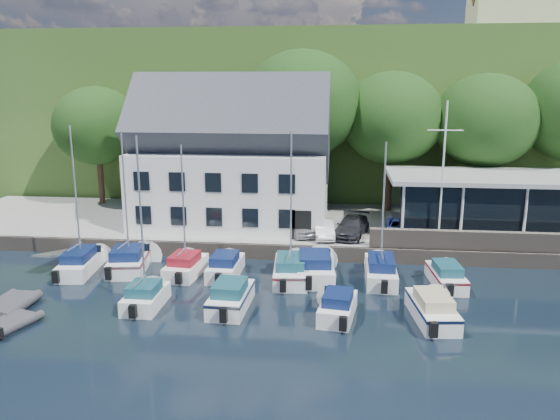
{
  "coord_description": "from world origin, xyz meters",
  "views": [
    {
      "loc": [
        0.97,
        -22.99,
        11.34
      ],
      "look_at": [
        -2.58,
        9.0,
        3.82
      ],
      "focal_mm": 35.0,
      "sensor_mm": 36.0,
      "label": 1
    }
  ],
  "objects_px": {
    "boat_r1_4": "(291,205)",
    "boat_r2_3": "(338,304)",
    "harbor_building": "(232,166)",
    "car_dgrey": "(352,226)",
    "dinghy_1": "(7,323)",
    "boat_r1_6": "(383,205)",
    "boat_r1_0": "(76,201)",
    "boat_r1_2": "(183,207)",
    "boat_r2_1": "(142,230)",
    "boat_r1_5": "(315,265)",
    "car_white": "(324,229)",
    "car_blue": "(400,228)",
    "flagpole": "(443,174)",
    "boat_r1_7": "(446,274)",
    "boat_r2_4": "(432,306)",
    "club_pavilion": "(482,203)",
    "boat_r1_3": "(226,264)",
    "car_silver": "(300,225)",
    "boat_r2_2": "(231,294)",
    "boat_r1_1": "(125,197)",
    "dinghy_0": "(9,303)"
  },
  "relations": [
    {
      "from": "flagpole",
      "to": "boat_r2_3",
      "type": "xyz_separation_m",
      "value": [
        -6.51,
        -10.19,
        -4.95
      ]
    },
    {
      "from": "boat_r2_4",
      "to": "dinghy_1",
      "type": "relative_size",
      "value": 2.16
    },
    {
      "from": "boat_r1_4",
      "to": "boat_r2_1",
      "type": "bearing_deg",
      "value": -149.59
    },
    {
      "from": "club_pavilion",
      "to": "boat_r1_7",
      "type": "distance_m",
      "value": 9.64
    },
    {
      "from": "car_white",
      "to": "boat_r2_3",
      "type": "distance_m",
      "value": 10.89
    },
    {
      "from": "car_dgrey",
      "to": "boat_r1_7",
      "type": "xyz_separation_m",
      "value": [
        5.3,
        -6.32,
        -0.98
      ]
    },
    {
      "from": "boat_r1_4",
      "to": "boat_r2_3",
      "type": "bearing_deg",
      "value": -65.27
    },
    {
      "from": "boat_r1_5",
      "to": "boat_r1_0",
      "type": "bearing_deg",
      "value": 177.02
    },
    {
      "from": "boat_r1_6",
      "to": "boat_r2_3",
      "type": "relative_size",
      "value": 1.82
    },
    {
      "from": "boat_r1_4",
      "to": "dinghy_0",
      "type": "bearing_deg",
      "value": -160.24
    },
    {
      "from": "boat_r1_2",
      "to": "boat_r2_4",
      "type": "distance_m",
      "value": 15.05
    },
    {
      "from": "car_silver",
      "to": "car_dgrey",
      "type": "height_order",
      "value": "car_dgrey"
    },
    {
      "from": "boat_r1_7",
      "to": "car_silver",
      "type": "bearing_deg",
      "value": 140.12
    },
    {
      "from": "harbor_building",
      "to": "car_dgrey",
      "type": "xyz_separation_m",
      "value": [
        8.87,
        -2.71,
        -3.69
      ]
    },
    {
      "from": "club_pavilion",
      "to": "boat_r1_2",
      "type": "height_order",
      "value": "boat_r1_2"
    },
    {
      "from": "boat_r2_3",
      "to": "dinghy_1",
      "type": "height_order",
      "value": "boat_r2_3"
    },
    {
      "from": "boat_r1_6",
      "to": "boat_r1_0",
      "type": "bearing_deg",
      "value": -177.7
    },
    {
      "from": "car_white",
      "to": "boat_r1_1",
      "type": "bearing_deg",
      "value": -162.15
    },
    {
      "from": "boat_r1_5",
      "to": "boat_r2_1",
      "type": "bearing_deg",
      "value": -152.87
    },
    {
      "from": "boat_r1_6",
      "to": "dinghy_0",
      "type": "height_order",
      "value": "boat_r1_6"
    },
    {
      "from": "club_pavilion",
      "to": "boat_r1_6",
      "type": "bearing_deg",
      "value": -132.75
    },
    {
      "from": "boat_r1_0",
      "to": "boat_r2_1",
      "type": "xyz_separation_m",
      "value": [
        5.83,
        -4.84,
        -0.34
      ]
    },
    {
      "from": "boat_r1_6",
      "to": "boat_r2_4",
      "type": "relative_size",
      "value": 1.49
    },
    {
      "from": "car_dgrey",
      "to": "car_blue",
      "type": "distance_m",
      "value": 3.31
    },
    {
      "from": "car_white",
      "to": "boat_r1_2",
      "type": "bearing_deg",
      "value": -151.21
    },
    {
      "from": "car_silver",
      "to": "boat_r2_3",
      "type": "bearing_deg",
      "value": -95.71
    },
    {
      "from": "boat_r2_2",
      "to": "boat_r1_6",
      "type": "bearing_deg",
      "value": 34.5
    },
    {
      "from": "car_dgrey",
      "to": "boat_r2_1",
      "type": "xyz_separation_m",
      "value": [
        -10.74,
        -11.25,
        2.46
      ]
    },
    {
      "from": "boat_r1_4",
      "to": "boat_r1_6",
      "type": "height_order",
      "value": "boat_r1_6"
    },
    {
      "from": "car_dgrey",
      "to": "boat_r1_1",
      "type": "distance_m",
      "value": 15.22
    },
    {
      "from": "club_pavilion",
      "to": "boat_r1_3",
      "type": "bearing_deg",
      "value": -153.56
    },
    {
      "from": "boat_r1_1",
      "to": "boat_r2_1",
      "type": "bearing_deg",
      "value": -70.8
    },
    {
      "from": "car_white",
      "to": "car_blue",
      "type": "height_order",
      "value": "car_blue"
    },
    {
      "from": "flagpole",
      "to": "boat_r2_4",
      "type": "bearing_deg",
      "value": -100.81
    },
    {
      "from": "boat_r1_3",
      "to": "boat_r2_3",
      "type": "relative_size",
      "value": 1.12
    },
    {
      "from": "boat_r1_2",
      "to": "boat_r2_2",
      "type": "relative_size",
      "value": 1.5
    },
    {
      "from": "car_white",
      "to": "dinghy_1",
      "type": "relative_size",
      "value": 1.3
    },
    {
      "from": "car_dgrey",
      "to": "boat_r1_7",
      "type": "distance_m",
      "value": 8.31
    },
    {
      "from": "boat_r2_1",
      "to": "harbor_building",
      "type": "bearing_deg",
      "value": 82.29
    },
    {
      "from": "boat_r2_3",
      "to": "boat_r2_1",
      "type": "bearing_deg",
      "value": -172.99
    },
    {
      "from": "boat_r1_2",
      "to": "boat_r2_3",
      "type": "distance_m",
      "value": 11.09
    },
    {
      "from": "harbor_building",
      "to": "boat_r1_0",
      "type": "bearing_deg",
      "value": -130.15
    },
    {
      "from": "car_blue",
      "to": "boat_r1_4",
      "type": "relative_size",
      "value": 0.44
    },
    {
      "from": "car_silver",
      "to": "dinghy_1",
      "type": "xyz_separation_m",
      "value": [
        -12.72,
        -14.48,
        -1.32
      ]
    },
    {
      "from": "boat_r1_5",
      "to": "boat_r1_1",
      "type": "bearing_deg",
      "value": 174.81
    },
    {
      "from": "boat_r2_2",
      "to": "car_white",
      "type": "bearing_deg",
      "value": 68.9
    },
    {
      "from": "boat_r1_2",
      "to": "boat_r1_4",
      "type": "relative_size",
      "value": 0.94
    },
    {
      "from": "boat_r2_2",
      "to": "dinghy_0",
      "type": "distance_m",
      "value": 11.28
    },
    {
      "from": "boat_r1_3",
      "to": "car_silver",
      "type": "bearing_deg",
      "value": 57.14
    },
    {
      "from": "boat_r1_5",
      "to": "boat_r1_6",
      "type": "height_order",
      "value": "boat_r1_6"
    }
  ]
}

